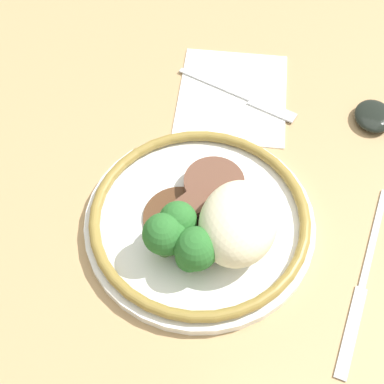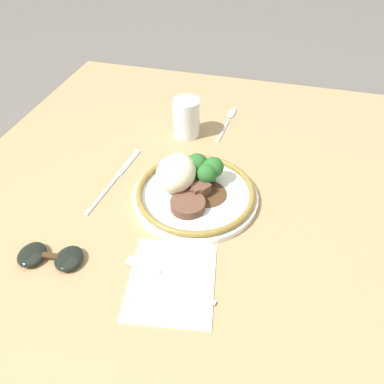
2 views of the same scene
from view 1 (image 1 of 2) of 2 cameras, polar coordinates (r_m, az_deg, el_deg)
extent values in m
plane|color=#5B5651|center=(0.62, 5.30, -3.88)|extent=(8.00, 8.00, 0.00)
cube|color=tan|center=(0.61, 5.42, -3.10)|extent=(1.16, 0.93, 0.03)
cube|color=white|center=(0.70, 4.33, 10.24)|extent=(0.18, 0.16, 0.00)
cylinder|color=white|center=(0.58, 0.82, -3.25)|extent=(0.25, 0.25, 0.01)
torus|color=olive|center=(0.57, 0.84, -2.62)|extent=(0.24, 0.24, 0.01)
ellipsoid|color=beige|center=(0.53, 5.11, -3.38)|extent=(0.10, 0.08, 0.07)
cylinder|color=brown|center=(0.59, 2.35, 0.77)|extent=(0.07, 0.07, 0.02)
cylinder|color=#51331E|center=(0.57, -1.38, -2.71)|extent=(0.08, 0.08, 0.00)
cube|color=brown|center=(0.56, 0.44, -1.81)|extent=(0.04, 0.04, 0.03)
cube|color=brown|center=(0.56, 0.32, -2.28)|extent=(0.03, 0.03, 0.02)
cube|color=brown|center=(0.57, 0.63, -1.84)|extent=(0.02, 0.02, 0.02)
cube|color=brown|center=(0.56, -0.53, -2.10)|extent=(0.04, 0.04, 0.03)
cylinder|color=#568442|center=(0.55, -2.37, -5.81)|extent=(0.01, 0.01, 0.02)
sphere|color=#286628|center=(0.53, -2.45, -4.60)|extent=(0.04, 0.04, 0.04)
cylinder|color=#568442|center=(0.54, -0.22, -7.76)|extent=(0.01, 0.01, 0.01)
sphere|color=#286628|center=(0.53, -0.23, -7.00)|extent=(0.03, 0.03, 0.03)
cylinder|color=#568442|center=(0.54, 0.40, -7.32)|extent=(0.02, 0.02, 0.02)
sphere|color=#286628|center=(0.52, 0.42, -6.08)|extent=(0.04, 0.04, 0.04)
cylinder|color=#568442|center=(0.55, -2.96, -5.83)|extent=(0.01, 0.01, 0.02)
sphere|color=#286628|center=(0.52, -3.08, -4.49)|extent=(0.04, 0.04, 0.04)
cylinder|color=#568442|center=(0.55, -1.46, -4.33)|extent=(0.01, 0.01, 0.02)
sphere|color=#286628|center=(0.53, -1.52, -3.03)|extent=(0.04, 0.04, 0.04)
cube|color=#B7B7BC|center=(0.71, 2.43, 11.40)|extent=(0.03, 0.10, 0.00)
cube|color=#B7B7BC|center=(0.69, 8.85, 8.66)|extent=(0.03, 0.07, 0.00)
cube|color=#B7B7BC|center=(0.60, 18.78, -4.70)|extent=(0.13, 0.02, 0.00)
cube|color=#B7B7BC|center=(0.55, 16.62, -14.06)|extent=(0.10, 0.02, 0.00)
ellipsoid|color=black|center=(0.70, 18.80, 7.69)|extent=(0.06, 0.05, 0.02)
camera|label=2|loc=(0.84, 3.32, 56.43)|focal=35.00mm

